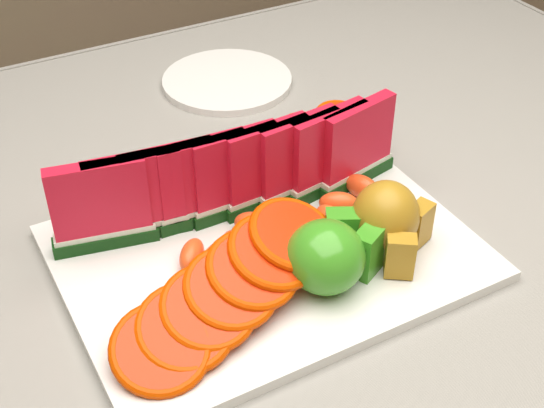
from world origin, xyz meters
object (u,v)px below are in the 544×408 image
at_px(platter, 266,253).
at_px(side_plate, 227,81).
at_px(apple_cluster, 331,254).
at_px(pear_cluster, 388,219).

relative_size(platter, side_plate, 2.09).
xyz_separation_m(platter, apple_cluster, (0.03, -0.07, 0.04)).
xyz_separation_m(apple_cluster, pear_cluster, (0.07, 0.01, 0.01)).
bearing_deg(side_plate, apple_cluster, -102.80).
distance_m(platter, pear_cluster, 0.13).
relative_size(apple_cluster, pear_cluster, 1.09).
height_order(platter, pear_cluster, pear_cluster).
bearing_deg(pear_cluster, apple_cluster, -171.28).
bearing_deg(side_plate, pear_cluster, -92.96).
bearing_deg(platter, apple_cluster, -66.12).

